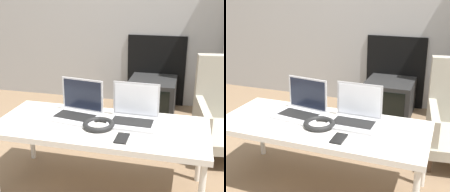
% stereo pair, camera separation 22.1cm
% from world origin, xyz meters
% --- Properties ---
extents(table, '(1.34, 0.57, 0.47)m').
position_xyz_m(table, '(0.00, 0.21, 0.43)').
color(table, silver).
rests_on(table, ground_plane).
extents(laptop_left, '(0.34, 0.28, 0.24)m').
position_xyz_m(laptop_left, '(-0.19, 0.31, 0.52)').
color(laptop_left, silver).
rests_on(laptop_left, table).
extents(laptop_right, '(0.31, 0.25, 0.24)m').
position_xyz_m(laptop_right, '(0.19, 0.31, 0.52)').
color(laptop_right, '#B2B2B7').
rests_on(laptop_right, table).
extents(headphones, '(0.20, 0.20, 0.03)m').
position_xyz_m(headphones, '(0.00, 0.18, 0.48)').
color(headphones, black).
rests_on(headphones, table).
extents(phone, '(0.07, 0.13, 0.01)m').
position_xyz_m(phone, '(0.17, 0.06, 0.47)').
color(phone, black).
rests_on(phone, table).
extents(tv, '(0.49, 0.53, 0.36)m').
position_xyz_m(tv, '(0.15, 1.67, 0.18)').
color(tv, black).
rests_on(tv, ground_plane).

